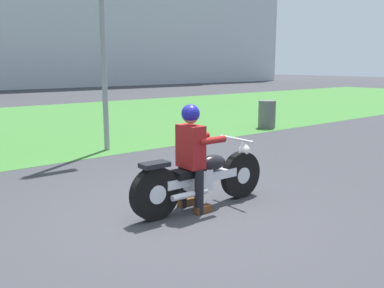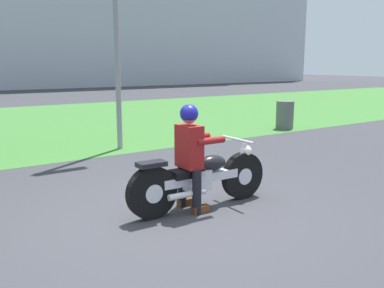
% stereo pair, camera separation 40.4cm
% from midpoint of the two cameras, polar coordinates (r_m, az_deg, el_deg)
% --- Properties ---
extents(ground, '(120.00, 120.00, 0.00)m').
position_cam_midpoint_polar(ground, '(5.45, -0.71, -9.70)').
color(ground, '#38383D').
extents(grass_verge, '(60.00, 12.00, 0.01)m').
position_cam_midpoint_polar(grass_verge, '(14.37, -22.80, 2.39)').
color(grass_verge, '#3D7533').
rests_on(grass_verge, ground).
extents(motorcycle_lead, '(2.15, 0.66, 0.90)m').
position_cam_midpoint_polar(motorcycle_lead, '(5.60, 3.30, -4.80)').
color(motorcycle_lead, black).
rests_on(motorcycle_lead, ground).
extents(rider_lead, '(0.55, 0.48, 1.42)m').
position_cam_midpoint_polar(rider_lead, '(5.40, 1.91, -0.74)').
color(rider_lead, black).
rests_on(rider_lead, ground).
extents(trash_can, '(0.52, 0.52, 0.84)m').
position_cam_midpoint_polar(trash_can, '(12.85, 13.52, 3.90)').
color(trash_can, '#595E5B').
rests_on(trash_can, ground).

